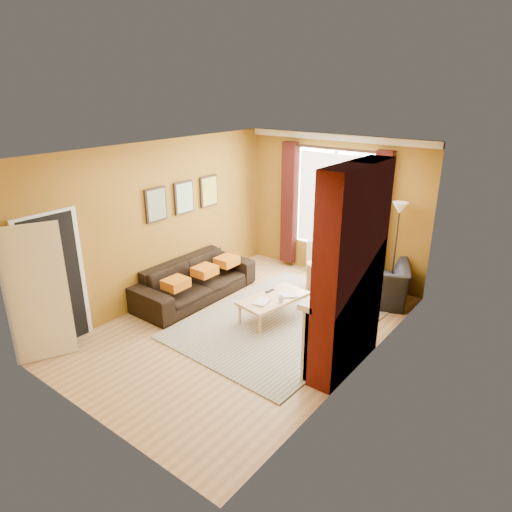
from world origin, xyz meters
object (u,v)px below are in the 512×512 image
object	(u,v)px
coffee_table	(273,299)
wicker_stool	(317,276)
armchair	(373,283)
sofa	(195,280)
floor_lamp	(398,224)

from	to	relation	value
coffee_table	wicker_stool	distance (m)	1.49
armchair	coffee_table	distance (m)	1.88
sofa	armchair	xyz separation A→B (m)	(2.63, 1.78, 0.03)
coffee_table	floor_lamp	xyz separation A→B (m)	(1.25, 1.90, 1.07)
sofa	wicker_stool	xyz separation A→B (m)	(1.54, 1.70, -0.09)
floor_lamp	armchair	bearing A→B (deg)	-121.41
armchair	wicker_stool	size ratio (longest dim) A/B	2.28
sofa	wicker_stool	bearing A→B (deg)	-41.75
armchair	sofa	bearing A→B (deg)	9.95
coffee_table	wicker_stool	xyz separation A→B (m)	(-0.05, 1.49, -0.10)
sofa	floor_lamp	distance (m)	3.69
floor_lamp	coffee_table	bearing A→B (deg)	-123.28
sofa	armchair	world-z (taller)	armchair
armchair	coffee_table	bearing A→B (deg)	32.26
sofa	coffee_table	world-z (taller)	sofa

